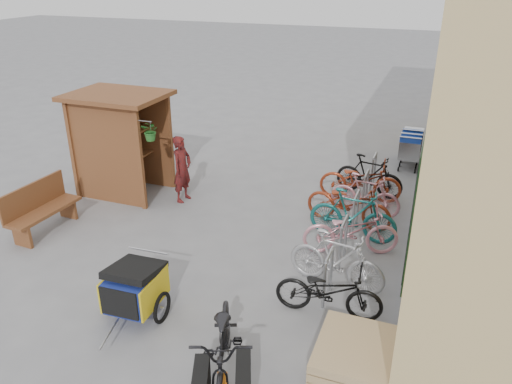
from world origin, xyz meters
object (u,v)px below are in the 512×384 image
(bike_2, at_px, (351,231))
(bike_6, at_px, (360,180))
(bike_7, at_px, (369,175))
(pallet_stack, at_px, (354,357))
(bike_0, at_px, (329,291))
(person_kiosk, at_px, (182,169))
(bike_3, at_px, (353,215))
(bench, at_px, (40,207))
(bike_1, at_px, (337,260))
(bike_4, at_px, (349,203))
(bike_5, at_px, (365,195))
(shopping_carts, at_px, (411,143))
(cargo_bike, at_px, (224,351))
(child_trailer, at_px, (135,287))
(kiosk, at_px, (117,130))

(bike_2, relative_size, bike_6, 0.96)
(bike_7, bearing_deg, pallet_stack, -161.79)
(pallet_stack, xyz_separation_m, bike_0, (-0.60, 1.02, 0.23))
(person_kiosk, distance_m, bike_3, 4.02)
(bench, distance_m, bike_1, 6.03)
(bike_4, distance_m, bike_5, 0.66)
(shopping_carts, xyz_separation_m, bike_0, (-0.60, -7.21, -0.15))
(bike_5, bearing_deg, cargo_bike, 177.57)
(bike_2, distance_m, bike_5, 1.75)
(bike_1, bearing_deg, bike_0, -166.60)
(child_trailer, relative_size, bike_0, 0.96)
(child_trailer, bearing_deg, bike_6, 62.86)
(child_trailer, xyz_separation_m, bike_6, (2.49, 5.45, -0.03))
(bike_5, xyz_separation_m, bike_7, (-0.09, 1.06, 0.03))
(bike_0, xyz_separation_m, bike_2, (-0.04, 1.96, 0.03))
(bike_2, height_order, bike_7, bike_7)
(bike_2, bearing_deg, bike_5, -18.19)
(shopping_carts, height_order, bike_0, shopping_carts)
(bike_4, bearing_deg, bike_0, -165.17)
(bike_2, bearing_deg, shopping_carts, -25.62)
(child_trailer, distance_m, bike_4, 4.83)
(bike_2, xyz_separation_m, bike_3, (-0.07, 0.56, 0.06))
(bike_0, distance_m, bike_7, 4.77)
(bike_0, bearing_deg, bike_2, -3.38)
(cargo_bike, bearing_deg, bike_2, 55.45)
(bike_2, bearing_deg, person_kiosk, 57.69)
(bench, distance_m, bike_2, 6.20)
(person_kiosk, height_order, bike_2, person_kiosk)
(kiosk, height_order, bike_5, kiosk)
(pallet_stack, height_order, shopping_carts, shopping_carts)
(pallet_stack, bearing_deg, bench, 166.31)
(child_trailer, bearing_deg, bike_5, 57.65)
(cargo_bike, bearing_deg, bike_3, 57.92)
(bench, xyz_separation_m, bike_0, (6.09, -0.61, -0.09))
(pallet_stack, distance_m, bike_0, 1.20)
(bike_0, height_order, bike_6, bike_6)
(child_trailer, xyz_separation_m, bike_0, (2.77, 1.06, -0.08))
(pallet_stack, height_order, bench, bench)
(shopping_carts, height_order, bike_6, shopping_carts)
(child_trailer, bearing_deg, bike_3, 50.62)
(child_trailer, bearing_deg, kiosk, 124.04)
(person_kiosk, height_order, bike_1, person_kiosk)
(person_kiosk, relative_size, bike_3, 0.89)
(shopping_carts, height_order, bike_2, shopping_carts)
(bike_3, bearing_deg, bike_0, -174.57)
(bike_0, bearing_deg, bike_4, 0.97)
(kiosk, bearing_deg, bike_4, 2.54)
(pallet_stack, height_order, child_trailer, child_trailer)
(bike_7, bearing_deg, bike_6, 169.29)
(bike_2, xyz_separation_m, bike_6, (-0.25, 2.44, 0.02))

